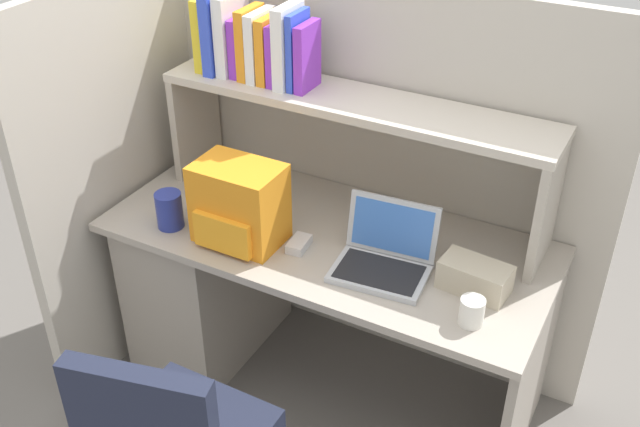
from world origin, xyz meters
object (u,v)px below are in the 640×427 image
backpack (238,205)px  snack_canister (169,210)px  laptop (385,256)px  computer_mouse (299,244)px  paper_cup (472,311)px  tissue_box (475,277)px

backpack → snack_canister: (-0.27, -0.05, -0.07)m
laptop → backpack: bearing=-170.8°
computer_mouse → paper_cup: (0.65, -0.09, 0.03)m
tissue_box → paper_cup: bearing=-68.9°
computer_mouse → tissue_box: tissue_box is taller
tissue_box → snack_canister: 1.10m
laptop → snack_canister: bearing=-170.3°
backpack → tissue_box: 0.83m
laptop → paper_cup: bearing=-20.6°
paper_cup → tissue_box: 0.17m
backpack → snack_canister: 0.28m
laptop → paper_cup: (0.34, -0.13, -0.01)m
laptop → computer_mouse: bearing=-173.7°
backpack → laptop: bearing=9.2°
laptop → backpack: (-0.52, -0.08, 0.09)m
laptop → backpack: 0.53m
tissue_box → snack_canister: bearing=-165.6°
laptop → computer_mouse: laptop is taller
computer_mouse → snack_canister: size_ratio=0.77×
paper_cup → snack_canister: size_ratio=0.66×
computer_mouse → laptop: bearing=1.1°
tissue_box → snack_canister: (-1.08, -0.17, 0.02)m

